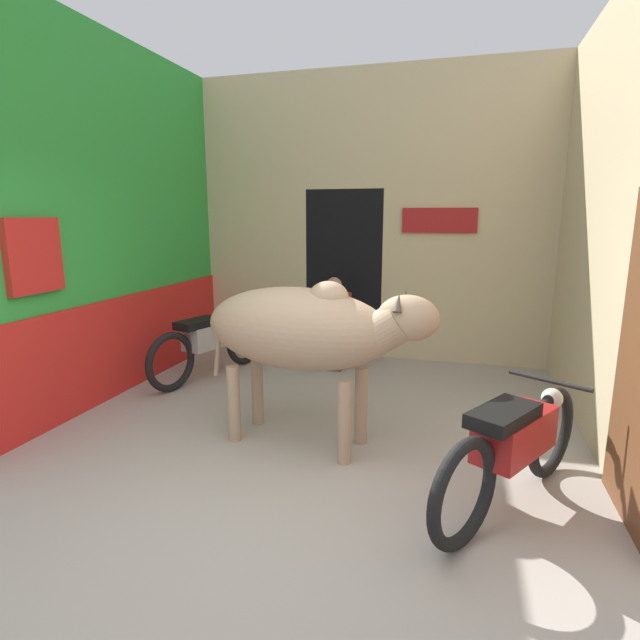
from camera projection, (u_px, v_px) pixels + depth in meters
name	position (u px, v px, depth m)	size (l,w,h in m)	color
ground_plane	(245.00, 529.00, 3.11)	(30.00, 30.00, 0.00)	#9E9389
wall_left_shopfront	(108.00, 225.00, 5.30)	(0.25, 4.08, 3.76)	green
wall_back_with_doorway	(363.00, 238.00, 6.89)	(4.67, 0.93, 3.76)	#C6B289
wall_right_with_door	(621.00, 224.00, 3.97)	(0.22, 4.08, 3.76)	#C6B289
cow	(305.00, 330.00, 4.09)	(2.04, 0.94, 1.41)	tan
motorcycle_near	(514.00, 444.00, 3.26)	(1.05, 1.66, 0.79)	black
motorcycle_far	(211.00, 341.00, 5.99)	(0.73, 1.85, 0.78)	black
shopkeeper_seated	(333.00, 321.00, 6.32)	(0.41, 0.33, 1.16)	brown
plastic_stool	(306.00, 344.00, 6.70)	(0.31, 0.31, 0.42)	beige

